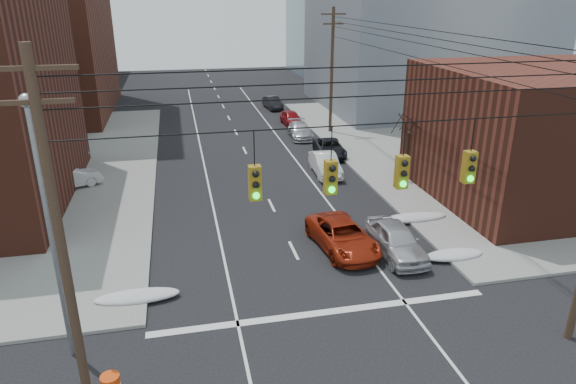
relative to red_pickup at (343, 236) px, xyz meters
name	(u,v)px	position (x,y,z in m)	size (l,w,h in m)	color
sidewalk_ne	(556,140)	(24.56, 15.34, -0.65)	(40.00, 40.00, 0.15)	gray
building_brick_far	(26,38)	(-28.44, 62.34, 5.28)	(22.00, 18.00, 12.00)	#542419
building_glass	(361,1)	(21.56, 58.34, 10.28)	(20.00, 18.00, 22.00)	gray
building_storefront	(564,134)	(15.56, 4.34, 3.28)	(16.00, 12.00, 8.00)	#542419
utility_pole_left	(61,243)	(-10.94, -8.66, 5.06)	(2.20, 0.28, 11.00)	#473323
utility_pole_far	(332,69)	(6.06, 22.34, 5.06)	(2.20, 0.28, 11.00)	#473323
traffic_signals	(367,173)	(-2.34, -8.69, 6.45)	(17.00, 0.42, 2.02)	black
street_light	(47,212)	(-11.94, -5.66, 4.82)	(0.44, 0.44, 9.32)	gray
bare_tree	(407,150)	(7.15, 8.34, 1.60)	(2.09, 2.20, 4.93)	black
snow_nw	(137,296)	(-9.84, -2.66, -0.51)	(3.50, 1.08, 0.42)	silver
snow_ne	(454,255)	(4.96, -2.16, -0.51)	(3.00, 1.08, 0.42)	silver
snow_east_far	(413,218)	(4.96, 2.34, -0.51)	(4.00, 1.08, 0.42)	silver
red_pickup	(343,236)	(0.00, 0.00, 0.00)	(2.39, 5.19, 1.44)	#98230D
parked_car_a	(396,240)	(2.36, -1.14, 0.07)	(1.86, 4.63, 1.58)	silver
parked_car_b	(325,164)	(2.36, 11.22, 0.02)	(1.57, 4.50, 1.48)	white
parked_car_c	(330,148)	(3.96, 15.48, -0.09)	(2.10, 4.56, 1.27)	black
parked_car_d	(300,130)	(2.96, 21.27, -0.06)	(1.84, 4.53, 1.32)	silver
parked_car_e	(291,118)	(3.23, 26.08, -0.04)	(1.60, 3.98, 1.35)	maroon
parked_car_f	(273,103)	(2.86, 33.93, -0.05)	(1.41, 4.04, 1.33)	black
lot_car_a	(70,178)	(-14.80, 11.80, 0.08)	(1.38, 3.97, 1.31)	silver
lot_car_b	(51,154)	(-17.08, 17.57, 0.19)	(2.51, 5.45, 1.51)	silver
lot_car_d	(4,168)	(-19.52, 14.74, 0.14)	(1.69, 4.19, 1.43)	#A7A6AB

